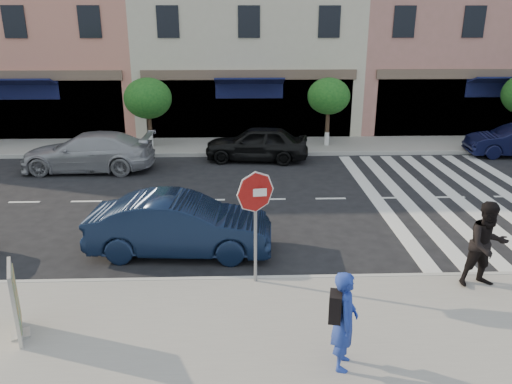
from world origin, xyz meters
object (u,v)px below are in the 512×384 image
(walker, at_px, (487,245))
(car_far_mid, at_px, (257,143))
(car_far_left, at_px, (88,152))
(stop_sign, at_px, (255,203))
(car_near_mid, at_px, (180,225))
(photographer, at_px, (345,320))
(poster_board, at_px, (16,303))

(walker, relative_size, car_far_mid, 0.45)
(walker, distance_m, car_far_left, 14.67)
(stop_sign, xyz_separation_m, car_near_mid, (-1.82, 1.82, -1.24))
(walker, height_order, car_far_left, walker)
(car_near_mid, xyz_separation_m, car_far_mid, (2.22, 8.68, -0.02))
(walker, bearing_deg, photographer, -151.48)
(car_far_left, height_order, car_far_mid, car_far_left)
(car_near_mid, bearing_deg, car_far_mid, -10.85)
(photographer, relative_size, car_near_mid, 0.38)
(photographer, relative_size, poster_board, 1.24)
(stop_sign, relative_size, walker, 1.32)
(car_near_mid, bearing_deg, car_far_left, 33.99)
(walker, xyz_separation_m, poster_board, (-9.24, -1.50, -0.28))
(car_near_mid, xyz_separation_m, car_far_left, (-4.38, 7.45, -0.01))
(car_near_mid, relative_size, car_far_mid, 1.07)
(car_near_mid, bearing_deg, photographer, -142.38)
(poster_board, bearing_deg, photographer, -33.59)
(walker, bearing_deg, poster_board, -177.85)
(poster_board, xyz_separation_m, car_far_left, (-1.85, 11.10, -0.09))
(photographer, distance_m, poster_board, 5.80)
(car_near_mid, height_order, car_far_mid, car_near_mid)
(photographer, height_order, car_far_left, photographer)
(walker, height_order, car_near_mid, walker)
(photographer, xyz_separation_m, car_near_mid, (-3.17, 4.68, -0.26))
(car_near_mid, height_order, car_far_left, car_near_mid)
(car_far_left, distance_m, car_far_mid, 6.72)
(photographer, bearing_deg, poster_board, 92.75)
(car_far_left, bearing_deg, car_far_mid, 101.80)
(car_far_mid, bearing_deg, stop_sign, 4.41)
(stop_sign, bearing_deg, car_far_left, 116.74)
(car_far_left, bearing_deg, walker, 50.37)
(stop_sign, distance_m, car_near_mid, 2.86)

